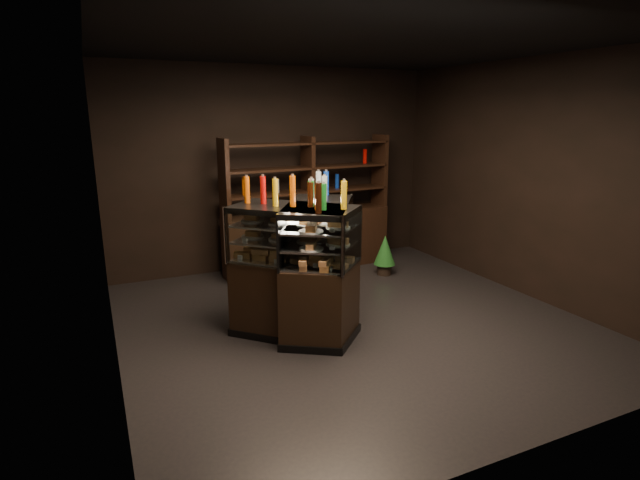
% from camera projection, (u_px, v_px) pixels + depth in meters
% --- Properties ---
extents(ground, '(5.00, 5.00, 0.00)m').
position_uv_depth(ground, '(352.00, 322.00, 5.72)').
color(ground, black).
rests_on(ground, ground).
extents(room_shell, '(5.02, 5.02, 3.01)m').
position_uv_depth(room_shell, '(355.00, 151.00, 5.24)').
color(room_shell, black).
rests_on(room_shell, ground).
extents(display_case, '(1.59, 1.44, 1.41)m').
position_uv_depth(display_case, '(307.00, 290.00, 5.38)').
color(display_case, black).
rests_on(display_case, ground).
extents(food_display, '(1.17, 1.10, 0.44)m').
position_uv_depth(food_display, '(306.00, 237.00, 5.23)').
color(food_display, '#CC8249').
rests_on(food_display, display_case).
extents(bottles_top, '(1.00, 0.96, 0.30)m').
position_uv_depth(bottles_top, '(306.00, 191.00, 5.12)').
color(bottles_top, yellow).
rests_on(bottles_top, display_case).
extents(potted_conifer, '(0.31, 0.31, 0.67)m').
position_uv_depth(potted_conifer, '(385.00, 249.00, 7.30)').
color(potted_conifer, black).
rests_on(potted_conifer, ground).
extents(back_shelving, '(2.60, 0.55, 2.00)m').
position_uv_depth(back_shelving, '(308.00, 231.00, 7.51)').
color(back_shelving, black).
rests_on(back_shelving, ground).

